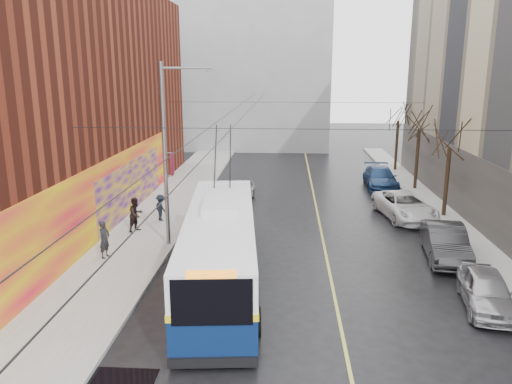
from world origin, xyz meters
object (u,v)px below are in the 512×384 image
tree_far (399,112)px  trolleybus (220,247)px  pedestrian_a (104,239)px  parked_car_d (380,178)px  pedestrian_c (161,208)px  parked_car_c (405,206)px  parked_car_a (486,290)px  pedestrian_b (136,215)px  tree_near (451,135)px  streetlight_pole (168,151)px  parked_car_b (445,242)px  following_car (240,191)px  tree_mid (420,118)px

tree_far → trolleybus: size_ratio=0.52×
pedestrian_a → tree_far: bearing=-23.3°
parked_car_d → pedestrian_c: (-14.18, -9.64, 0.14)m
parked_car_c → pedestrian_a: 17.23m
parked_car_c → pedestrian_a: (-15.37, -7.78, 0.27)m
trolleybus → parked_car_a: bearing=-13.2°
tree_far → pedestrian_a: size_ratio=3.75×
parked_car_d → pedestrian_a: bearing=-133.2°
tree_far → parked_car_a: tree_far is taller
parked_car_c → pedestrian_b: 15.56m
tree_far → parked_car_a: bearing=-94.4°
tree_near → tree_far: tree_far is taller
pedestrian_a → streetlight_pole: bearing=-36.4°
trolleybus → parked_car_b: size_ratio=2.61×
parked_car_d → streetlight_pole: bearing=-131.9°
following_car → pedestrian_c: pedestrian_c is taller
tree_mid → streetlight_pole: bearing=-139.3°
tree_far → parked_car_a: (-2.00, -25.83, -4.44)m
parked_car_c → tree_mid: bearing=62.1°
parked_car_b → pedestrian_c: bearing=169.0°
trolleybus → pedestrian_c: 9.49m
tree_mid → pedestrian_b: bearing=-147.4°
parked_car_b → tree_mid: bearing=88.6°
tree_near → tree_far: bearing=90.0°
tree_near → following_car: size_ratio=1.51×
tree_near → tree_mid: bearing=90.0°
tree_far → pedestrian_c: size_ratio=4.30×
tree_far → following_car: (-12.55, -11.17, -4.42)m
parked_car_d → pedestrian_b: size_ratio=2.86×
following_car → pedestrian_a: 12.09m
tree_far → parked_car_d: size_ratio=1.23×
streetlight_pole → following_car: size_ratio=2.12×
streetlight_pole → parked_car_a: size_ratio=2.19×
trolleybus → pedestrian_b: (-5.39, 6.27, -0.57)m
tree_far → parked_car_b: bearing=-95.5°
trolleybus → parked_car_b: bearing=14.2°
streetlight_pole → parked_car_b: 13.77m
tree_near → pedestrian_b: 18.37m
tree_far → pedestrian_c: tree_far is taller
tree_mid → pedestrian_b: (-17.46, -11.17, -4.17)m
streetlight_pole → trolleybus: streetlight_pole is taller
trolleybus → pedestrian_c: bearing=113.4°
tree_near → parked_car_b: 8.27m
trolleybus → pedestrian_a: bearing=152.0°
streetlight_pole → pedestrian_c: 5.70m
trolleybus → parked_car_c: (9.68, 10.15, -0.89)m
parked_car_c → parked_car_d: 7.78m
tree_near → tree_far: size_ratio=0.97×
parked_car_a → following_car: size_ratio=0.96×
pedestrian_c → streetlight_pole: bearing=156.3°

